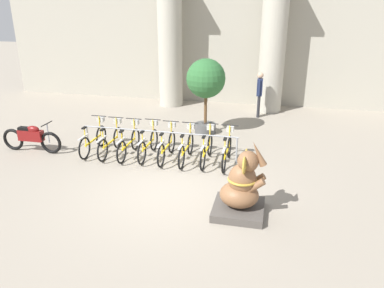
% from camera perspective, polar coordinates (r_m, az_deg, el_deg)
% --- Properties ---
extents(ground_plane, '(60.00, 60.00, 0.00)m').
position_cam_1_polar(ground_plane, '(9.05, -3.57, -6.94)').
color(ground_plane, gray).
extents(building_facade, '(20.00, 0.20, 6.00)m').
position_cam_1_polar(building_facade, '(16.47, 4.88, 16.59)').
color(building_facade, '#A39E8E').
rests_on(building_facade, ground_plane).
extents(column_left, '(1.24, 1.24, 5.16)m').
position_cam_1_polar(column_left, '(15.96, -3.37, 15.13)').
color(column_left, '#ADA899').
rests_on(column_left, ground_plane).
extents(column_right, '(1.24, 1.24, 5.16)m').
position_cam_1_polar(column_right, '(15.35, 12.23, 14.48)').
color(column_right, '#ADA899').
rests_on(column_right, ground_plane).
extents(bike_rack, '(4.59, 0.05, 0.77)m').
position_cam_1_polar(bike_rack, '(10.74, -5.10, 1.25)').
color(bike_rack, gray).
rests_on(bike_rack, ground_plane).
extents(bicycle_0, '(0.48, 1.73, 1.00)m').
position_cam_1_polar(bicycle_0, '(11.47, -14.75, 0.72)').
color(bicycle_0, black).
rests_on(bicycle_0, ground_plane).
extents(bicycle_1, '(0.48, 1.73, 1.00)m').
position_cam_1_polar(bicycle_1, '(11.20, -12.23, 0.45)').
color(bicycle_1, black).
rests_on(bicycle_1, ground_plane).
extents(bicycle_2, '(0.48, 1.73, 1.00)m').
position_cam_1_polar(bicycle_2, '(10.97, -9.55, 0.20)').
color(bicycle_2, black).
rests_on(bicycle_2, ground_plane).
extents(bicycle_3, '(0.48, 1.73, 1.00)m').
position_cam_1_polar(bicycle_3, '(10.83, -6.63, 0.08)').
color(bicycle_3, black).
rests_on(bicycle_3, ground_plane).
extents(bicycle_4, '(0.48, 1.73, 1.00)m').
position_cam_1_polar(bicycle_4, '(10.61, -3.82, -0.27)').
color(bicycle_4, black).
rests_on(bicycle_4, ground_plane).
extents(bicycle_5, '(0.48, 1.73, 1.00)m').
position_cam_1_polar(bicycle_5, '(10.46, -0.84, -0.53)').
color(bicycle_5, black).
rests_on(bicycle_5, ground_plane).
extents(bicycle_6, '(0.48, 1.73, 1.00)m').
position_cam_1_polar(bicycle_6, '(10.40, 2.27, -0.69)').
color(bicycle_6, black).
rests_on(bicycle_6, ground_plane).
extents(bicycle_7, '(0.48, 1.73, 1.00)m').
position_cam_1_polar(bicycle_7, '(10.29, 5.36, -1.02)').
color(bicycle_7, black).
rests_on(bicycle_7, ground_plane).
extents(elephant_statue, '(1.06, 1.06, 1.67)m').
position_cam_1_polar(elephant_statue, '(7.90, 7.52, -6.87)').
color(elephant_statue, '#4C4742').
rests_on(elephant_statue, ground_plane).
extents(motorcycle, '(1.93, 0.55, 0.93)m').
position_cam_1_polar(motorcycle, '(12.05, -23.26, 0.93)').
color(motorcycle, black).
rests_on(motorcycle, ground_plane).
extents(person_pedestrian, '(0.23, 0.47, 1.73)m').
position_cam_1_polar(person_pedestrian, '(14.63, 10.25, 8.04)').
color(person_pedestrian, '#28282D').
rests_on(person_pedestrian, ground_plane).
extents(potted_tree, '(1.29, 1.29, 2.52)m').
position_cam_1_polar(potted_tree, '(12.40, 2.13, 9.38)').
color(potted_tree, '#4C4C4C').
rests_on(potted_tree, ground_plane).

